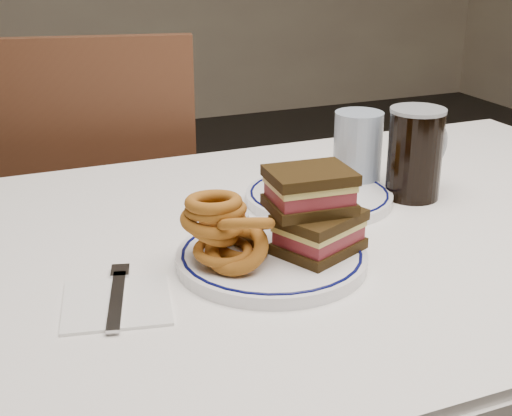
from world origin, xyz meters
name	(u,v)px	position (x,y,z in m)	size (l,w,h in m)	color
dining_table	(343,285)	(0.00, 0.00, 0.64)	(1.27, 0.87, 0.75)	white
chair_far	(101,215)	(-0.25, 0.74, 0.53)	(0.54, 0.54, 0.97)	#4A2717
main_plate	(272,257)	(-0.16, -0.08, 0.76)	(0.26, 0.26, 0.02)	white
reuben_sandwich	(314,211)	(-0.11, -0.10, 0.82)	(0.13, 0.12, 0.11)	black
onion_rings_main	(225,230)	(-0.23, -0.08, 0.81)	(0.12, 0.12, 0.10)	brown
ketchup_ramekin	(229,223)	(-0.19, -0.01, 0.78)	(0.05, 0.05, 0.03)	white
beer_mug	(416,152)	(0.16, 0.06, 0.83)	(0.13, 0.09, 0.15)	black
water_glass	(358,150)	(0.10, 0.14, 0.82)	(0.08, 0.08, 0.13)	#A1B6D0
far_plate	(319,196)	(0.00, 0.10, 0.76)	(0.24, 0.24, 0.02)	white
onion_rings_far	(314,181)	(-0.01, 0.10, 0.79)	(0.10, 0.12, 0.07)	brown
napkin_fork	(117,301)	(-0.38, -0.11, 0.75)	(0.15, 0.17, 0.01)	white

